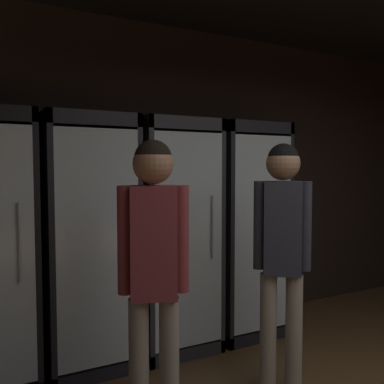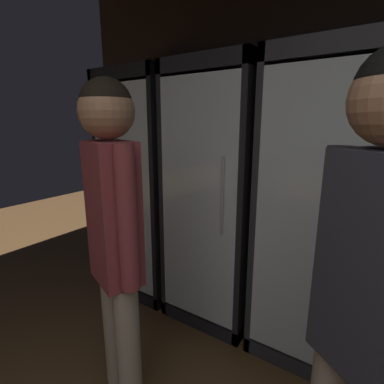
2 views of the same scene
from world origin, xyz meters
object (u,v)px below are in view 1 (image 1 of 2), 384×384
object	(u,v)px
cooler_center	(169,237)
cooler_right	(239,231)
shopper_far	(282,241)
cooler_left	(86,244)
shopper_near	(154,257)

from	to	relation	value
cooler_center	cooler_right	distance (m)	0.71
cooler_center	shopper_far	bearing A→B (deg)	-73.90
cooler_right	cooler_center	bearing A→B (deg)	-179.86
cooler_center	cooler_right	bearing A→B (deg)	0.14
cooler_center	cooler_right	world-z (taller)	same
cooler_center	cooler_left	bearing A→B (deg)	179.91
cooler_center	cooler_right	xyz separation A→B (m)	(0.71, 0.00, -0.00)
cooler_left	cooler_center	distance (m)	0.71
cooler_left	cooler_center	world-z (taller)	same
cooler_right	shopper_far	bearing A→B (deg)	-110.25
shopper_far	shopper_near	bearing A→B (deg)	-176.10
cooler_left	cooler_right	world-z (taller)	same
cooler_right	shopper_near	xyz separation A→B (m)	(-1.34, -1.15, 0.11)
cooler_left	cooler_right	distance (m)	1.42
cooler_center	shopper_far	size ratio (longest dim) A/B	1.14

